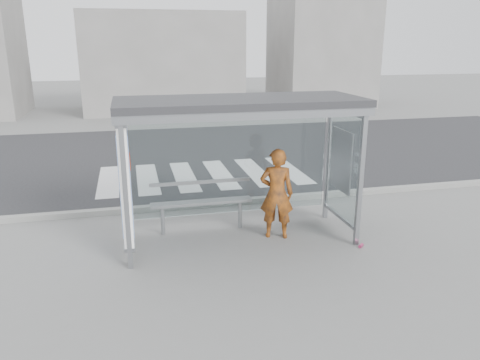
# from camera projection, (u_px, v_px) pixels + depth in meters

# --- Properties ---
(ground) EXTENTS (80.00, 80.00, 0.00)m
(ground) POSITION_uv_depth(u_px,v_px,m) (240.00, 239.00, 8.72)
(ground) COLOR slate
(ground) RESTS_ON ground
(road) EXTENTS (30.00, 10.00, 0.01)m
(road) POSITION_uv_depth(u_px,v_px,m) (191.00, 155.00, 15.25)
(road) COLOR #232325
(road) RESTS_ON ground
(curb) EXTENTS (30.00, 0.18, 0.12)m
(curb) POSITION_uv_depth(u_px,v_px,m) (220.00, 203.00, 10.53)
(curb) COLOR gray
(curb) RESTS_ON ground
(crosswalk) EXTENTS (5.55, 3.00, 0.00)m
(crosswalk) POSITION_uv_depth(u_px,v_px,m) (202.00, 175.00, 12.92)
(crosswalk) COLOR silver
(crosswalk) RESTS_ON ground
(bus_shelter) EXTENTS (4.25, 1.65, 2.62)m
(bus_shelter) POSITION_uv_depth(u_px,v_px,m) (219.00, 135.00, 8.14)
(bus_shelter) COLOR gray
(bus_shelter) RESTS_ON ground
(building_center) EXTENTS (8.00, 5.00, 5.00)m
(building_center) POSITION_uv_depth(u_px,v_px,m) (162.00, 62.00, 24.81)
(building_center) COLOR gray
(building_center) RESTS_ON ground
(building_right) EXTENTS (5.00, 5.00, 7.00)m
(building_right) POSITION_uv_depth(u_px,v_px,m) (321.00, 43.00, 26.52)
(building_right) COLOR gray
(building_right) RESTS_ON ground
(person) EXTENTS (0.72, 0.58, 1.71)m
(person) POSITION_uv_depth(u_px,v_px,m) (277.00, 194.00, 8.62)
(person) COLOR orange
(person) RESTS_ON ground
(bench) EXTENTS (1.94, 0.24, 1.00)m
(bench) POSITION_uv_depth(u_px,v_px,m) (202.00, 202.00, 8.96)
(bench) COLOR gray
(bench) RESTS_ON ground
(soda_can) EXTENTS (0.13, 0.12, 0.06)m
(soda_can) POSITION_uv_depth(u_px,v_px,m) (361.00, 246.00, 8.38)
(soda_can) COLOR #D23D75
(soda_can) RESTS_ON ground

